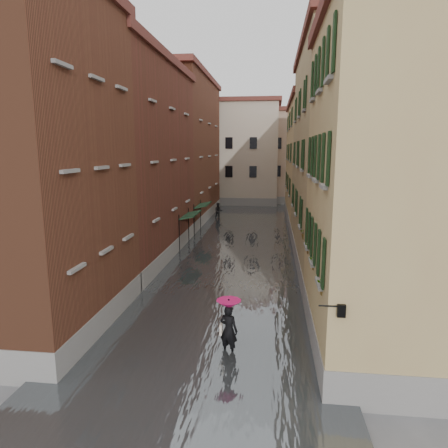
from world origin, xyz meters
The scene contains 16 objects.
ground centered at (0.00, 0.00, 0.00)m, with size 120.00×120.00×0.00m, color #59595B.
floodwater centered at (0.00, 13.00, 0.10)m, with size 10.00×60.00×0.20m, color #4E5457.
building_left_near centered at (-7.00, -2.00, 6.50)m, with size 6.00×8.00×13.00m, color brown.
building_left_mid centered at (-7.00, 9.00, 6.25)m, with size 6.00×14.00×12.50m, color #58241B.
building_left_far centered at (-7.00, 24.00, 7.00)m, with size 6.00×16.00×14.00m, color brown.
building_right_near centered at (7.00, -2.00, 5.75)m, with size 6.00×8.00×11.50m, color tan.
building_right_mid centered at (7.00, 9.00, 6.50)m, with size 6.00×14.00×13.00m, color #9C8D5F.
building_right_far centered at (7.00, 24.00, 5.75)m, with size 6.00×16.00×11.50m, color tan.
building_end_cream centered at (-3.00, 38.00, 6.50)m, with size 12.00×9.00×13.00m, color #B6A391.
building_end_pink centered at (6.00, 40.00, 6.00)m, with size 10.00×9.00×12.00m, color tan.
awning_near centered at (-3.48, 11.81, 2.47)m, with size 1.09×3.21×2.80m.
awning_far centered at (-3.49, 17.05, 2.47)m, with size 1.09×3.07×2.80m.
wall_lantern centered at (4.33, -6.00, 3.01)m, with size 0.71×0.22×0.35m.
window_planters centered at (4.12, -0.88, 3.51)m, with size 0.59×8.45×0.84m.
pedestrian_main centered at (1.01, -3.28, 1.21)m, with size 0.90×0.90×2.06m.
pedestrian_far centered at (-3.09, 24.28, 0.89)m, with size 0.86×0.67×1.77m, color black.
Camera 1 is at (2.44, -16.42, 7.26)m, focal length 32.00 mm.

